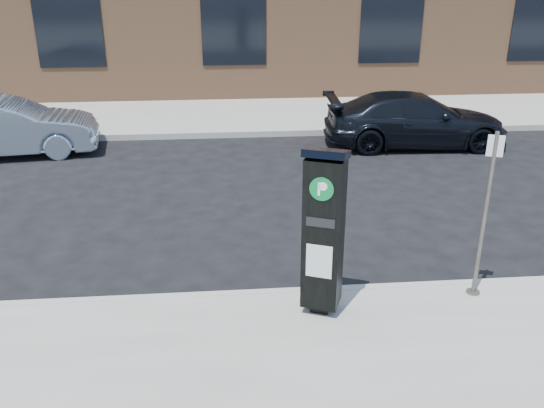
{
  "coord_description": "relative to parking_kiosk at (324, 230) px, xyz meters",
  "views": [
    {
      "loc": [
        -0.45,
        -6.64,
        4.17
      ],
      "look_at": [
        0.18,
        0.5,
        1.19
      ],
      "focal_mm": 38.0,
      "sensor_mm": 36.0,
      "label": 1
    }
  ],
  "objects": [
    {
      "name": "car_silver",
      "position": [
        -6.19,
        7.46,
        -0.58
      ],
      "size": [
        4.23,
        1.94,
        1.34
      ],
      "primitive_type": "imported",
      "rotation": [
        0.0,
        0.0,
        1.7
      ],
      "color": "#8DA0B3",
      "rests_on": "ground"
    },
    {
      "name": "parking_kiosk",
      "position": [
        0.0,
        0.0,
        0.0
      ],
      "size": [
        0.62,
        0.59,
        2.15
      ],
      "rotation": [
        0.0,
        0.0,
        -0.39
      ],
      "color": "black",
      "rests_on": "sidewalk_near"
    },
    {
      "name": "ground",
      "position": [
        -0.71,
        0.51,
        -1.25
      ],
      "size": [
        120.0,
        120.0,
        0.0
      ],
      "primitive_type": "plane",
      "color": "black",
      "rests_on": "ground"
    },
    {
      "name": "sidewalk_far",
      "position": [
        -0.71,
        14.51,
        -1.18
      ],
      "size": [
        60.0,
        12.0,
        0.15
      ],
      "primitive_type": "cube",
      "color": "gray",
      "rests_on": "ground"
    },
    {
      "name": "car_dark",
      "position": [
        3.6,
        7.42,
        -0.6
      ],
      "size": [
        4.55,
        2.01,
        1.3
      ],
      "primitive_type": "imported",
      "rotation": [
        0.0,
        0.0,
        1.53
      ],
      "color": "black",
      "rests_on": "ground"
    },
    {
      "name": "sign_pole",
      "position": [
        2.08,
        0.21,
        -0.01
      ],
      "size": [
        0.19,
        0.18,
        2.21
      ],
      "rotation": [
        0.0,
        0.0,
        -0.34
      ],
      "color": "#564F4B",
      "rests_on": "sidewalk_near"
    },
    {
      "name": "curb_near",
      "position": [
        -0.71,
        0.49,
        -1.18
      ],
      "size": [
        60.0,
        0.12,
        0.16
      ],
      "primitive_type": "cube",
      "color": "#9E9B93",
      "rests_on": "ground"
    },
    {
      "name": "curb_far",
      "position": [
        -0.71,
        8.53,
        -1.18
      ],
      "size": [
        60.0,
        0.12,
        0.16
      ],
      "primitive_type": "cube",
      "color": "#9E9B93",
      "rests_on": "ground"
    }
  ]
}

